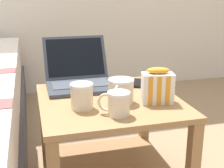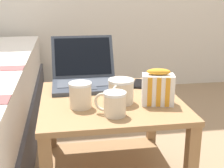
{
  "view_description": "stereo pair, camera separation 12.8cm",
  "coord_description": "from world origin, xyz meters",
  "px_view_note": "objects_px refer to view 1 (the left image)",
  "views": [
    {
      "loc": [
        -0.32,
        -1.23,
        0.92
      ],
      "look_at": [
        0.0,
        -0.04,
        0.55
      ],
      "focal_mm": 50.0,
      "sensor_mm": 36.0,
      "label": 1
    },
    {
      "loc": [
        -0.2,
        -1.25,
        0.92
      ],
      "look_at": [
        0.0,
        -0.04,
        0.55
      ],
      "focal_mm": 50.0,
      "sensor_mm": 36.0,
      "label": 2
    }
  ],
  "objects_px": {
    "mug_front_left": "(82,95)",
    "cell_phone": "(135,83)",
    "laptop": "(79,77)",
    "snack_bag": "(158,87)",
    "mug_front_right": "(121,90)",
    "mug_mid_center": "(118,102)"
  },
  "relations": [
    {
      "from": "mug_front_left",
      "to": "mug_front_right",
      "type": "distance_m",
      "value": 0.17
    },
    {
      "from": "mug_mid_center",
      "to": "mug_front_left",
      "type": "bearing_deg",
      "value": 137.72
    },
    {
      "from": "cell_phone",
      "to": "mug_front_left",
      "type": "bearing_deg",
      "value": -140.54
    },
    {
      "from": "mug_mid_center",
      "to": "cell_phone",
      "type": "height_order",
      "value": "mug_mid_center"
    },
    {
      "from": "snack_bag",
      "to": "mug_front_right",
      "type": "bearing_deg",
      "value": 165.12
    },
    {
      "from": "mug_front_right",
      "to": "cell_phone",
      "type": "bearing_deg",
      "value": 58.32
    },
    {
      "from": "mug_mid_center",
      "to": "laptop",
      "type": "bearing_deg",
      "value": 100.56
    },
    {
      "from": "mug_front_right",
      "to": "cell_phone",
      "type": "xyz_separation_m",
      "value": [
        0.15,
        0.24,
        -0.05
      ]
    },
    {
      "from": "mug_mid_center",
      "to": "cell_phone",
      "type": "bearing_deg",
      "value": 61.63
    },
    {
      "from": "snack_bag",
      "to": "cell_phone",
      "type": "height_order",
      "value": "snack_bag"
    },
    {
      "from": "laptop",
      "to": "mug_front_right",
      "type": "relative_size",
      "value": 2.45
    },
    {
      "from": "mug_front_right",
      "to": "snack_bag",
      "type": "relative_size",
      "value": 0.91
    },
    {
      "from": "snack_bag",
      "to": "mug_mid_center",
      "type": "bearing_deg",
      "value": -156.0
    },
    {
      "from": "mug_front_right",
      "to": "cell_phone",
      "type": "distance_m",
      "value": 0.28
    },
    {
      "from": "mug_front_right",
      "to": "snack_bag",
      "type": "bearing_deg",
      "value": -14.88
    },
    {
      "from": "mug_front_left",
      "to": "cell_phone",
      "type": "bearing_deg",
      "value": 39.46
    },
    {
      "from": "mug_front_left",
      "to": "mug_mid_center",
      "type": "xyz_separation_m",
      "value": [
        0.12,
        -0.11,
        -0.01
      ]
    },
    {
      "from": "mug_front_right",
      "to": "mug_mid_center",
      "type": "bearing_deg",
      "value": -111.54
    },
    {
      "from": "snack_bag",
      "to": "mug_front_left",
      "type": "bearing_deg",
      "value": 176.59
    },
    {
      "from": "cell_phone",
      "to": "mug_mid_center",
      "type": "bearing_deg",
      "value": -118.37
    },
    {
      "from": "laptop",
      "to": "cell_phone",
      "type": "relative_size",
      "value": 2.12
    },
    {
      "from": "mug_front_left",
      "to": "snack_bag",
      "type": "bearing_deg",
      "value": -3.41
    }
  ]
}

